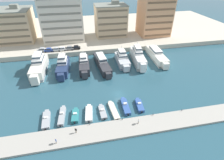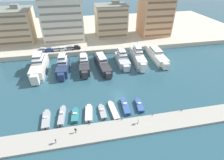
% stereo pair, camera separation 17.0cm
% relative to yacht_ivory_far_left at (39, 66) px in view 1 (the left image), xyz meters
% --- Properties ---
extents(ground_plane, '(400.00, 400.00, 0.00)m').
position_rel_yacht_ivory_far_left_xyz_m(ground_plane, '(27.84, -20.65, -2.70)').
color(ground_plane, '#285160').
extents(quay_promenade, '(180.00, 70.00, 2.26)m').
position_rel_yacht_ivory_far_left_xyz_m(quay_promenade, '(27.84, 46.86, -1.57)').
color(quay_promenade, beige).
rests_on(quay_promenade, ground).
extents(pier_dock, '(120.00, 6.07, 0.63)m').
position_rel_yacht_ivory_far_left_xyz_m(pier_dock, '(27.84, -35.53, -2.38)').
color(pier_dock, '#A8A399').
rests_on(pier_dock, ground).
extents(yacht_ivory_far_left, '(5.28, 20.23, 9.02)m').
position_rel_yacht_ivory_far_left_xyz_m(yacht_ivory_far_left, '(0.00, 0.00, 0.00)').
color(yacht_ivory_far_left, silver).
rests_on(yacht_ivory_far_left, ground).
extents(yacht_navy_left, '(5.20, 16.73, 8.21)m').
position_rel_yacht_ivory_far_left_xyz_m(yacht_navy_left, '(9.24, -0.98, -0.40)').
color(yacht_navy_left, navy).
rests_on(yacht_navy_left, ground).
extents(yacht_charcoal_mid_left, '(4.49, 16.86, 7.52)m').
position_rel_yacht_ivory_far_left_xyz_m(yacht_charcoal_mid_left, '(17.72, -1.04, -0.58)').
color(yacht_charcoal_mid_left, '#333338').
rests_on(yacht_charcoal_mid_left, ground).
extents(yacht_charcoal_center_left, '(5.50, 21.03, 6.42)m').
position_rel_yacht_ivory_far_left_xyz_m(yacht_charcoal_center_left, '(25.28, -0.80, -0.87)').
color(yacht_charcoal_center_left, '#333338').
rests_on(yacht_charcoal_center_left, ground).
extents(yacht_silver_center, '(4.68, 15.45, 7.67)m').
position_rel_yacht_ivory_far_left_xyz_m(yacht_silver_center, '(34.31, 0.35, -0.61)').
color(yacht_silver_center, silver).
rests_on(yacht_silver_center, ground).
extents(yacht_white_center_right, '(5.46, 19.49, 8.79)m').
position_rel_yacht_ivory_far_left_xyz_m(yacht_white_center_right, '(41.28, 0.26, -0.03)').
color(yacht_white_center_right, white).
rests_on(yacht_white_center_right, ground).
extents(yacht_ivory_mid_right, '(5.12, 21.49, 6.31)m').
position_rel_yacht_ivory_far_left_xyz_m(yacht_ivory_mid_right, '(50.83, 1.81, -0.85)').
color(yacht_ivory_mid_right, silver).
rests_on(yacht_ivory_mid_right, ground).
extents(motorboat_grey_far_left, '(2.30, 7.54, 1.31)m').
position_rel_yacht_ivory_far_left_xyz_m(motorboat_grey_far_left, '(5.41, -28.49, -2.21)').
color(motorboat_grey_far_left, '#9EA3A8').
rests_on(motorboat_grey_far_left, ground).
extents(motorboat_grey_left, '(2.12, 7.98, 1.55)m').
position_rel_yacht_ivory_far_left_xyz_m(motorboat_grey_left, '(9.64, -27.88, -2.17)').
color(motorboat_grey_left, '#9EA3A8').
rests_on(motorboat_grey_left, ground).
extents(motorboat_teal_mid_left, '(2.28, 5.99, 1.33)m').
position_rel_yacht_ivory_far_left_xyz_m(motorboat_teal_mid_left, '(13.32, -28.46, -2.20)').
color(motorboat_teal_mid_left, teal).
rests_on(motorboat_teal_mid_left, ground).
extents(motorboat_white_center_left, '(2.55, 7.13, 0.95)m').
position_rel_yacht_ivory_far_left_xyz_m(motorboat_white_center_left, '(17.22, -28.35, -2.22)').
color(motorboat_white_center_left, white).
rests_on(motorboat_white_center_left, ground).
extents(motorboat_grey_center, '(1.98, 6.36, 1.28)m').
position_rel_yacht_ivory_far_left_xyz_m(motorboat_grey_center, '(21.16, -28.38, -2.30)').
color(motorboat_grey_center, '#9EA3A8').
rests_on(motorboat_grey_center, ground).
extents(motorboat_cream_center_right, '(2.33, 8.35, 0.82)m').
position_rel_yacht_ivory_far_left_xyz_m(motorboat_cream_center_right, '(24.46, -28.45, -2.33)').
color(motorboat_cream_center_right, beige).
rests_on(motorboat_cream_center_right, ground).
extents(motorboat_blue_mid_right, '(2.11, 7.84, 1.55)m').
position_rel_yacht_ivory_far_left_xyz_m(motorboat_blue_mid_right, '(28.28, -27.48, -2.18)').
color(motorboat_blue_mid_right, '#33569E').
rests_on(motorboat_blue_mid_right, ground).
extents(motorboat_blue_right, '(2.35, 6.42, 1.33)m').
position_rel_yacht_ivory_far_left_xyz_m(motorboat_blue_right, '(32.62, -27.92, -2.20)').
color(motorboat_blue_right, '#33569E').
rests_on(motorboat_blue_right, ground).
extents(car_silver_far_left, '(4.20, 2.12, 1.80)m').
position_rel_yacht_ivory_far_left_xyz_m(car_silver_far_left, '(-0.61, 15.28, 0.54)').
color(car_silver_far_left, '#B7BCC1').
rests_on(car_silver_far_left, quay_promenade).
extents(car_blue_left, '(4.19, 2.11, 1.80)m').
position_rel_yacht_ivory_far_left_xyz_m(car_blue_left, '(2.47, 14.49, 0.54)').
color(car_blue_left, '#28428E').
rests_on(car_blue_left, quay_promenade).
extents(car_silver_mid_left, '(4.13, 1.97, 1.80)m').
position_rel_yacht_ivory_far_left_xyz_m(car_silver_mid_left, '(5.85, 14.49, 0.54)').
color(car_silver_mid_left, '#B7BCC1').
rests_on(car_silver_mid_left, quay_promenade).
extents(car_white_center_left, '(4.23, 2.20, 1.80)m').
position_rel_yacht_ivory_far_left_xyz_m(car_white_center_left, '(8.60, 14.60, 0.54)').
color(car_white_center_left, white).
rests_on(car_white_center_left, quay_promenade).
extents(car_grey_center, '(4.22, 2.17, 1.80)m').
position_rel_yacht_ivory_far_left_xyz_m(car_grey_center, '(11.88, 14.74, 0.54)').
color(car_grey_center, slate).
rests_on(car_grey_center, quay_promenade).
extents(car_black_center_right, '(4.12, 1.96, 1.80)m').
position_rel_yacht_ivory_far_left_xyz_m(car_black_center_right, '(15.08, 14.89, 0.54)').
color(car_black_center_right, black).
rests_on(car_black_center_right, quay_promenade).
extents(apartment_block_far_left, '(19.60, 17.59, 18.09)m').
position_rel_yacht_ivory_far_left_xyz_m(apartment_block_far_left, '(-15.56, 33.49, 7.65)').
color(apartment_block_far_left, '#C6AD89').
rests_on(apartment_block_far_left, quay_promenade).
extents(apartment_block_left, '(20.93, 13.38, 25.54)m').
position_rel_yacht_ivory_far_left_xyz_m(apartment_block_left, '(9.61, 29.27, 11.38)').
color(apartment_block_left, silver).
rests_on(apartment_block_left, quay_promenade).
extents(apartment_block_mid_left, '(17.07, 12.63, 18.72)m').
position_rel_yacht_ivory_far_left_xyz_m(apartment_block_mid_left, '(35.30, 31.55, 7.99)').
color(apartment_block_mid_left, '#C6AD89').
rests_on(apartment_block_mid_left, quay_promenade).
extents(apartment_block_center_left, '(16.63, 14.69, 29.14)m').
position_rel_yacht_ivory_far_left_xyz_m(apartment_block_center_left, '(59.78, 28.89, 13.19)').
color(apartment_block_center_left, tan).
rests_on(apartment_block_center_left, quay_promenade).
extents(pedestrian_near_edge, '(0.54, 0.38, 1.55)m').
position_rel_yacht_ivory_far_left_xyz_m(pedestrian_near_edge, '(13.41, -34.72, -1.15)').
color(pedestrian_near_edge, '#7A6B56').
rests_on(pedestrian_near_edge, pier_dock).
extents(pedestrian_mid_deck, '(0.34, 0.64, 1.71)m').
position_rel_yacht_ivory_far_left_xyz_m(pedestrian_mid_deck, '(29.87, -34.87, -1.05)').
color(pedestrian_mid_deck, '#7A6B56').
rests_on(pedestrian_mid_deck, pier_dock).
extents(pedestrian_far_side, '(0.35, 0.59, 1.60)m').
position_rel_yacht_ivory_far_left_xyz_m(pedestrian_far_side, '(8.70, -36.97, -1.12)').
color(pedestrian_far_side, '#7A6B56').
rests_on(pedestrian_far_side, pier_dock).
extents(bollard_west, '(0.20, 0.20, 0.61)m').
position_rel_yacht_ivory_far_left_xyz_m(bollard_west, '(17.07, -32.75, -1.74)').
color(bollard_west, '#2D2D33').
rests_on(bollard_west, pier_dock).
extents(bollard_west_mid, '(0.20, 0.20, 0.61)m').
position_rel_yacht_ivory_far_left_xyz_m(bollard_west_mid, '(26.02, -32.75, -1.74)').
color(bollard_west_mid, '#2D2D33').
rests_on(bollard_west_mid, pier_dock).
extents(bollard_east_mid, '(0.20, 0.20, 0.61)m').
position_rel_yacht_ivory_far_left_xyz_m(bollard_east_mid, '(34.96, -32.75, -1.74)').
color(bollard_east_mid, '#2D2D33').
rests_on(bollard_east_mid, pier_dock).
extents(bollard_east, '(0.20, 0.20, 0.61)m').
position_rel_yacht_ivory_far_left_xyz_m(bollard_east, '(43.90, -32.75, -1.74)').
color(bollard_east, '#2D2D33').
rests_on(bollard_east, pier_dock).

